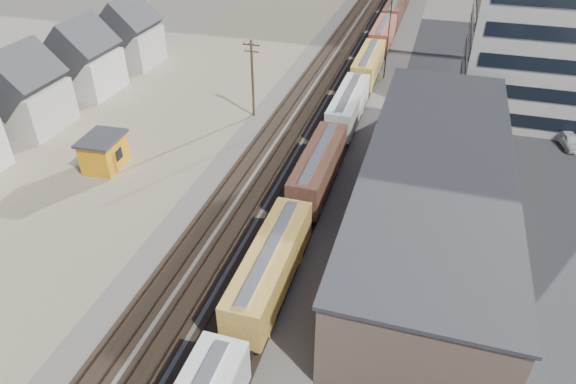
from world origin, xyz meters
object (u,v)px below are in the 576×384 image
(freight_train, at_px, (359,84))
(utility_pole_north, at_px, (252,77))
(parked_car_blue, at_px, (495,86))
(maintenance_shed, at_px, (104,152))

(freight_train, height_order, utility_pole_north, utility_pole_north)
(freight_train, bearing_deg, utility_pole_north, -147.14)
(parked_car_blue, bearing_deg, freight_train, 158.46)
(utility_pole_north, height_order, parked_car_blue, utility_pole_north)
(utility_pole_north, bearing_deg, maintenance_shed, -123.20)
(utility_pole_north, xyz_separation_m, maintenance_shed, (-11.07, -16.92, -3.41))
(freight_train, relative_size, maintenance_shed, 22.67)
(maintenance_shed, xyz_separation_m, parked_car_blue, (41.56, 34.58, -1.05))
(freight_train, xyz_separation_m, maintenance_shed, (-23.37, -24.86, -0.90))
(parked_car_blue, bearing_deg, utility_pole_north, 160.44)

